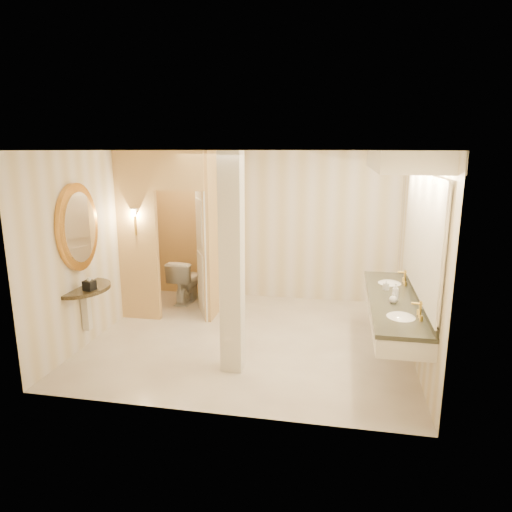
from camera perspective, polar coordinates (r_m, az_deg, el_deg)
The scene contains 16 objects.
floor at distance 6.82m, azimuth -0.69°, elevation -10.23°, with size 4.50×4.50×0.00m, color #F0E3CF.
ceiling at distance 6.26m, azimuth -0.76°, elevation 13.07°, with size 4.50×4.50×0.00m, color white.
wall_back at distance 8.35m, azimuth 2.01°, elevation 3.77°, with size 4.50×0.02×2.70m, color silver.
wall_front at distance 4.53m, azimuth -5.76°, elevation -4.36°, with size 4.50×0.02×2.70m, color silver.
wall_left at distance 7.19m, azimuth -18.58°, elevation 1.58°, with size 0.02×4.00×2.70m, color silver.
wall_right at distance 6.37m, azimuth 19.54°, elevation 0.06°, with size 0.02×4.00×2.70m, color silver.
toilet_closet at distance 7.61m, azimuth -7.61°, elevation 3.02°, with size 1.50×1.55×2.70m.
wall_sconce at distance 7.36m, azimuth -14.96°, elevation 5.08°, with size 0.14×0.14×0.42m.
vanity at distance 5.89m, azimuth 17.71°, elevation 1.96°, with size 0.75×2.70×2.09m.
console_shelf at distance 6.60m, azimuth -21.16°, elevation 0.25°, with size 0.91×0.91×1.90m.
pillar at distance 5.51m, azimuth -3.03°, elevation -1.14°, with size 0.26×0.26×2.70m, color silver.
tissue_box at distance 6.49m, azimuth -20.10°, elevation -3.46°, with size 0.13×0.13×0.13m, color black.
toilet at distance 8.37m, azimuth -8.77°, elevation -3.04°, with size 0.44×0.78×0.79m, color white.
soap_bottle_a at distance 6.36m, azimuth 15.97°, elevation -3.51°, with size 0.06×0.06×0.13m, color beige.
soap_bottle_b at distance 5.85m, azimuth 16.80°, elevation -5.04°, with size 0.10×0.10×0.13m, color silver.
soap_bottle_c at distance 5.93m, azimuth 17.04°, elevation -4.32°, with size 0.09×0.09×0.22m, color #C6B28C.
Camera 1 is at (1.25, -6.14, 2.71)m, focal length 32.00 mm.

